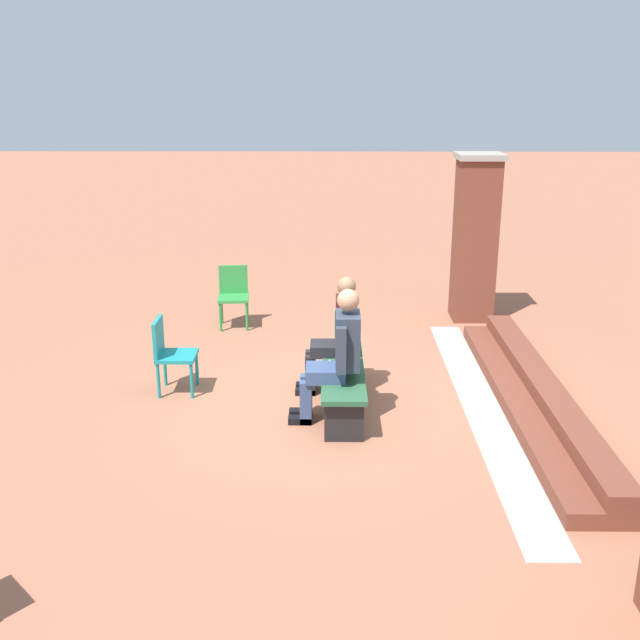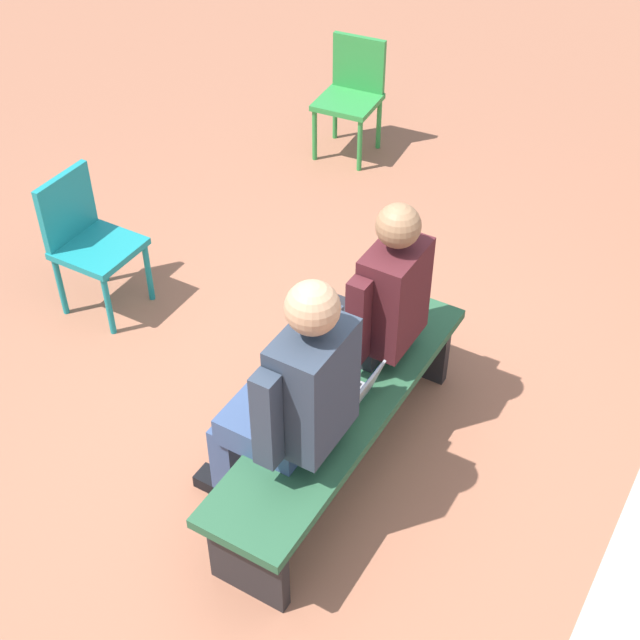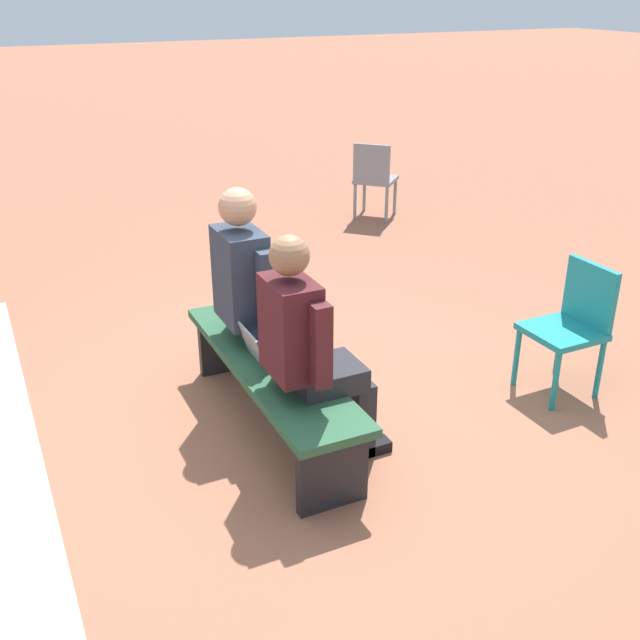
{
  "view_description": "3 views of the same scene",
  "coord_description": "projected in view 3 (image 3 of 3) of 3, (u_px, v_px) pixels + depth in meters",
  "views": [
    {
      "loc": [
        7.31,
        -0.11,
        3.29
      ],
      "look_at": [
        -0.46,
        -0.2,
        0.81
      ],
      "focal_mm": 42.0,
      "sensor_mm": 36.0,
      "label": 1
    },
    {
      "loc": [
        2.55,
        1.41,
        3.4
      ],
      "look_at": [
        0.13,
        -0.02,
        1.01
      ],
      "focal_mm": 50.0,
      "sensor_mm": 36.0,
      "label": 2
    },
    {
      "loc": [
        -3.51,
        1.41,
        2.43
      ],
      "look_at": [
        -0.1,
        -0.21,
        0.7
      ],
      "focal_mm": 42.0,
      "sensor_mm": 36.0,
      "label": 3
    }
  ],
  "objects": [
    {
      "name": "concrete_strip",
      "position": [
        9.0,
        494.0,
        3.87
      ],
      "size": [
        5.39,
        0.4,
        0.01
      ],
      "primitive_type": "cube",
      "color": "#A8A399",
      "rests_on": "ground"
    },
    {
      "name": "plastic_chair_far_left",
      "position": [
        573.0,
        321.0,
        4.68
      ],
      "size": [
        0.43,
        0.43,
        0.84
      ],
      "color": "teal",
      "rests_on": "ground"
    },
    {
      "name": "person_student",
      "position": [
        309.0,
        346.0,
        3.86
      ],
      "size": [
        0.53,
        0.66,
        1.32
      ],
      "color": "#232328",
      "rests_on": "ground"
    },
    {
      "name": "bench",
      "position": [
        271.0,
        375.0,
        4.3
      ],
      "size": [
        1.8,
        0.44,
        0.45
      ],
      "color": "#285638",
      "rests_on": "ground"
    },
    {
      "name": "laptop",
      "position": [
        267.0,
        352.0,
        4.24
      ],
      "size": [
        0.32,
        0.29,
        0.21
      ],
      "color": "#9EA0A5",
      "rests_on": "bench"
    },
    {
      "name": "ground_plane",
      "position": [
        280.0,
        428.0,
        4.44
      ],
      "size": [
        60.0,
        60.0,
        0.0
      ],
      "primitive_type": "plane",
      "color": "#9E6047"
    },
    {
      "name": "person_adult",
      "position": [
        259.0,
        293.0,
        4.44
      ],
      "size": [
        0.56,
        0.71,
        1.38
      ],
      "color": "#384C75",
      "rests_on": "ground"
    },
    {
      "name": "plastic_chair_foreground",
      "position": [
        374.0,
        176.0,
        8.13
      ],
      "size": [
        0.59,
        0.59,
        0.84
      ],
      "color": "gray",
      "rests_on": "ground"
    }
  ]
}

